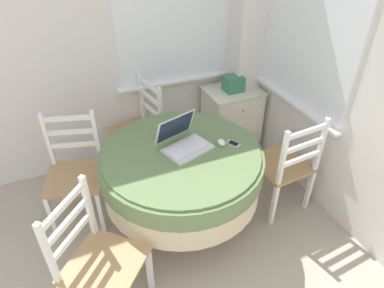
{
  "coord_description": "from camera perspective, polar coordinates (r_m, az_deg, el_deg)",
  "views": [
    {
      "loc": [
        0.46,
        -0.15,
        2.22
      ],
      "look_at": [
        1.32,
        1.86,
        0.66
      ],
      "focal_mm": 32.0,
      "sensor_mm": 36.0,
      "label": 1
    }
  ],
  "objects": [
    {
      "name": "computer_mouse",
      "position": [
        2.56,
        4.93,
        0.27
      ],
      "size": [
        0.05,
        0.08,
        0.04
      ],
      "color": "white",
      "rests_on": "round_dining_table"
    },
    {
      "name": "laptop",
      "position": [
        2.51,
        -1.44,
        0.48
      ],
      "size": [
        0.41,
        0.39,
        0.24
      ],
      "color": "silver",
      "rests_on": "round_dining_table"
    },
    {
      "name": "dining_chair_near_back_window",
      "position": [
        3.31,
        -8.82,
        2.42
      ],
      "size": [
        0.51,
        0.51,
        0.92
      ],
      "color": "#A87F51",
      "rests_on": "ground_plane"
    },
    {
      "name": "dining_chair_left_flank",
      "position": [
        2.92,
        -18.89,
        -4.47
      ],
      "size": [
        0.54,
        0.54,
        0.92
      ],
      "color": "#A87F51",
      "rests_on": "ground_plane"
    },
    {
      "name": "corner_room_shell",
      "position": [
        2.37,
        2.12,
        11.92
      ],
      "size": [
        4.64,
        4.67,
        2.55
      ],
      "color": "silver",
      "rests_on": "ground_plane"
    },
    {
      "name": "storage_box",
      "position": [
        3.47,
        6.9,
        9.97
      ],
      "size": [
        0.18,
        0.16,
        0.15
      ],
      "color": "#387A5B",
      "rests_on": "corner_cabinet"
    },
    {
      "name": "cell_phone",
      "position": [
        2.58,
        6.93,
        0.05
      ],
      "size": [
        0.1,
        0.12,
        0.01
      ],
      "color": "#B2B7BC",
      "rests_on": "round_dining_table"
    },
    {
      "name": "round_dining_table",
      "position": [
        2.59,
        -1.76,
        -4.18
      ],
      "size": [
        1.22,
        1.22,
        0.73
      ],
      "color": "#4C3D2D",
      "rests_on": "ground_plane"
    },
    {
      "name": "dining_chair_camera_near",
      "position": [
        2.27,
        -15.43,
        -18.23
      ],
      "size": [
        0.61,
        0.61,
        0.92
      ],
      "color": "#A87F51",
      "rests_on": "ground_plane"
    },
    {
      "name": "dining_chair_near_right_window",
      "position": [
        2.93,
        15.23,
        -3.49
      ],
      "size": [
        0.47,
        0.47,
        0.92
      ],
      "color": "#A87F51",
      "rests_on": "ground_plane"
    },
    {
      "name": "corner_cabinet",
      "position": [
        3.68,
        6.56,
        4.31
      ],
      "size": [
        0.55,
        0.45,
        0.67
      ],
      "color": "silver",
      "rests_on": "ground_plane"
    }
  ]
}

